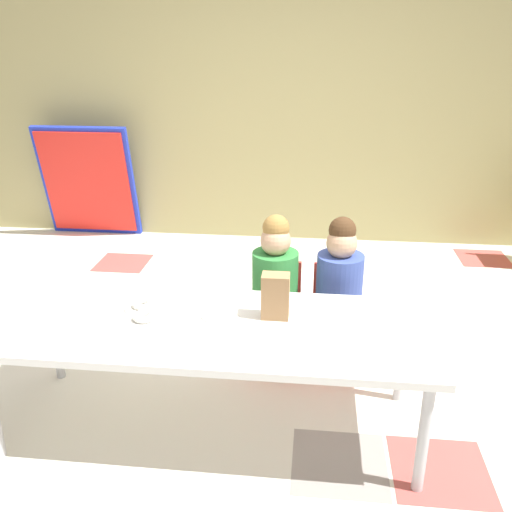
% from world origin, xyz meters
% --- Properties ---
extents(ground_plane, '(6.20, 4.43, 0.02)m').
position_xyz_m(ground_plane, '(0.00, -0.00, -0.01)').
color(ground_plane, silver).
extents(back_wall, '(6.20, 0.10, 2.54)m').
position_xyz_m(back_wall, '(0.00, 2.21, 1.27)').
color(back_wall, tan).
rests_on(back_wall, ground_plane).
extents(craft_table, '(2.06, 0.77, 0.58)m').
position_xyz_m(craft_table, '(-0.17, -0.69, 0.53)').
color(craft_table, white).
rests_on(craft_table, ground_plane).
extents(seated_child_near_camera, '(0.32, 0.31, 0.92)m').
position_xyz_m(seated_child_near_camera, '(0.08, -0.08, 0.55)').
color(seated_child_near_camera, red).
rests_on(seated_child_near_camera, ground_plane).
extents(seated_child_middle_seat, '(0.32, 0.31, 0.92)m').
position_xyz_m(seated_child_middle_seat, '(0.45, -0.08, 0.55)').
color(seated_child_middle_seat, red).
rests_on(seated_child_middle_seat, ground_plane).
extents(folded_activity_table, '(0.90, 0.29, 1.09)m').
position_xyz_m(folded_activity_table, '(-1.87, 2.01, 0.54)').
color(folded_activity_table, '#1E33BF').
rests_on(folded_activity_table, ground_plane).
extents(paper_bag_brown, '(0.13, 0.09, 0.22)m').
position_xyz_m(paper_bag_brown, '(0.12, -0.59, 0.69)').
color(paper_bag_brown, '#9E754C').
rests_on(paper_bag_brown, craft_table).
extents(paper_plate_near_edge, '(0.18, 0.18, 0.01)m').
position_xyz_m(paper_plate_near_edge, '(-0.53, -0.57, 0.58)').
color(paper_plate_near_edge, white).
rests_on(paper_plate_near_edge, craft_table).
extents(paper_plate_center_table, '(0.18, 0.18, 0.01)m').
position_xyz_m(paper_plate_center_table, '(-0.14, -0.61, 0.58)').
color(paper_plate_center_table, white).
rests_on(paper_plate_center_table, craft_table).
extents(donut_powdered_on_plate, '(0.11, 0.11, 0.03)m').
position_xyz_m(donut_powdered_on_plate, '(-0.53, -0.57, 0.60)').
color(donut_powdered_on_plate, white).
rests_on(donut_powdered_on_plate, craft_table).
extents(donut_powdered_loose, '(0.11, 0.11, 0.03)m').
position_xyz_m(donut_powdered_loose, '(-0.49, -0.69, 0.59)').
color(donut_powdered_loose, white).
rests_on(donut_powdered_loose, craft_table).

